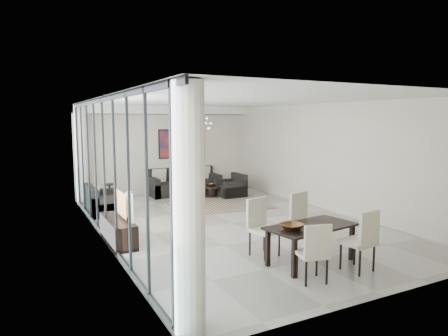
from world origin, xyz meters
TOP-DOWN VIEW (x-y plane):
  - room_shell at (0.46, 0.00)m, footprint 6.00×9.00m
  - window_wall at (-2.86, 0.00)m, footprint 0.37×8.95m
  - soffit at (0.00, 4.30)m, footprint 5.98×0.40m
  - painting at (0.50, 4.47)m, footprint 1.68×0.04m
  - chandelier at (0.30, 2.50)m, footprint 0.66×0.66m
  - rug at (0.64, 2.03)m, footprint 3.05×2.49m
  - coffee_table at (1.06, 3.30)m, footprint 0.95×0.95m
  - bowl_coffee at (1.00, 3.34)m, footprint 0.25×0.25m
  - sofa_main at (0.39, 4.07)m, footprint 2.34×0.96m
  - loveseat at (-2.54, 2.54)m, footprint 0.82×1.46m
  - armchair at (1.59, 2.97)m, footprint 0.81×0.86m
  - side_table at (-2.04, 4.15)m, footprint 0.37×0.37m
  - tv_console at (-2.76, -0.27)m, footprint 0.43×1.54m
  - television at (-2.60, -0.30)m, footprint 0.31×0.97m
  - dining_table at (-0.07, -2.97)m, footprint 1.69×1.01m
  - dining_chair_sw at (-0.60, -3.69)m, footprint 0.52×0.52m
  - dining_chair_se at (0.39, -3.69)m, footprint 0.53×0.53m
  - dining_chair_nw at (-0.61, -2.20)m, footprint 0.58×0.58m
  - dining_chair_ne at (0.34, -2.23)m, footprint 0.59×0.59m
  - bowl_dining at (-0.52, -3.01)m, footprint 0.44×0.44m

SIDE VIEW (x-z plane):
  - rug at x=0.64m, z-range 0.00..0.01m
  - coffee_table at x=1.06m, z-range 0.02..0.35m
  - tv_console at x=-2.76m, z-range 0.00..0.48m
  - armchair at x=1.59m, z-range -0.11..0.60m
  - loveseat at x=-2.54m, z-range -0.12..0.61m
  - sofa_main at x=0.39m, z-range -0.14..0.71m
  - side_table at x=-2.04m, z-range 0.08..0.59m
  - bowl_coffee at x=1.00m, z-range 0.33..0.40m
  - dining_chair_sw at x=-0.60m, z-range 0.07..1.00m
  - dining_table at x=-0.07m, z-range 0.24..0.91m
  - dining_chair_se at x=0.39m, z-range 0.08..1.10m
  - dining_chair_nw at x=-0.61m, z-range 0.08..1.12m
  - dining_chair_ne at x=0.34m, z-range 0.08..1.15m
  - bowl_dining at x=-0.52m, z-range 0.66..0.76m
  - television at x=-2.60m, z-range 0.48..1.04m
  - room_shell at x=0.46m, z-range 0.00..2.90m
  - window_wall at x=-2.86m, z-range 0.02..2.92m
  - painting at x=0.50m, z-range 1.16..2.14m
  - chandelier at x=0.30m, z-range 2.00..2.71m
  - soffit at x=0.00m, z-range 2.64..2.90m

